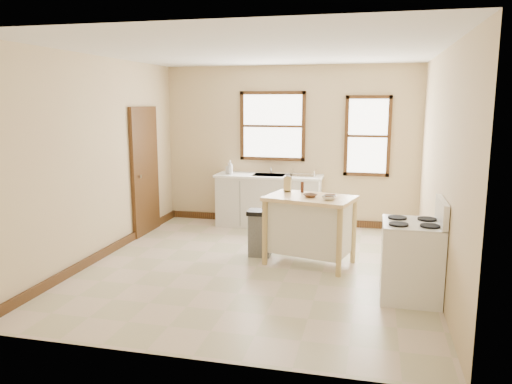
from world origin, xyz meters
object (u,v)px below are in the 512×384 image
knife_block (288,185)px  dish_rack (304,173)px  trash_bin (260,233)px  gas_stove (412,249)px  kitchen_island (309,230)px  pepper_grinder (302,187)px  bowl_c (328,198)px  bowl_a (310,196)px  soap_bottle_a (230,167)px  bowl_b (330,196)px  soap_bottle_b (229,168)px

knife_block → dish_rack: bearing=87.5°
trash_bin → gas_stove: gas_stove is taller
kitchen_island → gas_stove: (1.26, -0.93, 0.10)m
pepper_grinder → bowl_c: (0.41, -0.45, -0.05)m
knife_block → pepper_grinder: (0.21, -0.01, -0.03)m
bowl_c → gas_stove: size_ratio=0.15×
bowl_a → gas_stove: (1.25, -0.89, -0.38)m
knife_block → bowl_c: bearing=-38.9°
dish_rack → soap_bottle_a: bearing=169.9°
dish_rack → gas_stove: bearing=-72.9°
soap_bottle_a → bowl_b: 2.67m
pepper_grinder → bowl_c: bearing=-47.8°
bowl_a → soap_bottle_a: bearing=131.6°
gas_stove → trash_bin: bearing=150.5°
dish_rack → bowl_b: bearing=-84.8°
bowl_b → bowl_c: 0.13m
bowl_c → soap_bottle_a: bearing=133.7°
pepper_grinder → gas_stove: bearing=-40.6°
soap_bottle_a → soap_bottle_b: size_ratio=1.26×
dish_rack → bowl_b: 2.01m
knife_block → trash_bin: 0.80m
soap_bottle_b → pepper_grinder: soap_bottle_b is taller
bowl_c → kitchen_island: bearing=145.6°
dish_rack → knife_block: 1.59m
kitchen_island → bowl_c: 0.58m
bowl_b → gas_stove: gas_stove is taller
kitchen_island → bowl_b: bowl_b is taller
dish_rack → kitchen_island: bearing=-92.2°
kitchen_island → gas_stove: gas_stove is taller
bowl_a → bowl_c: bearing=-27.1°
kitchen_island → pepper_grinder: bearing=132.5°
pepper_grinder → bowl_b: size_ratio=0.89×
soap_bottle_b → dish_rack: bearing=23.4°
soap_bottle_a → bowl_a: size_ratio=1.41×
knife_block → bowl_b: 0.71m
knife_block → bowl_c: (0.61, -0.46, -0.07)m
bowl_b → bowl_c: (-0.01, -0.13, 0.01)m
soap_bottle_b → bowl_a: size_ratio=1.12×
pepper_grinder → trash_bin: 0.90m
bowl_b → gas_stove: bearing=-42.0°
bowl_a → dish_rack: bearing=100.6°
trash_bin → gas_stove: (1.99, -1.13, 0.24)m
knife_block → soap_bottle_b: bearing=127.4°
soap_bottle_a → soap_bottle_b: 0.08m
bowl_a → gas_stove: 1.58m
knife_block → pepper_grinder: bearing=-5.3°
gas_stove → dish_rack: bearing=119.8°
kitchen_island → pepper_grinder: pepper_grinder is taller
dish_rack → soap_bottle_b: bearing=166.9°
soap_bottle_b → trash_bin: 2.05m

